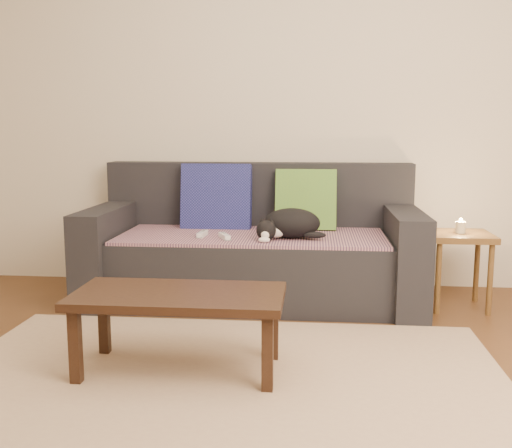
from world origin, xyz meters
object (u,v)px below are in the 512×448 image
object	(u,v)px
cat	(290,224)
side_table	(460,246)
sofa	(254,252)
coffee_table	(179,302)
wii_remote_b	(202,234)
wii_remote_a	(224,236)

from	to	relation	value
cat	side_table	distance (m)	1.06
sofa	coffee_table	world-z (taller)	sofa
side_table	coffee_table	world-z (taller)	side_table
cat	wii_remote_b	distance (m)	0.54
cat	sofa	bearing A→B (deg)	136.39
wii_remote_a	side_table	size ratio (longest dim) A/B	0.32
wii_remote_b	coffee_table	size ratio (longest dim) A/B	0.16
sofa	wii_remote_b	distance (m)	0.39
wii_remote_b	coffee_table	bearing A→B (deg)	-171.00
side_table	wii_remote_b	bearing A→B (deg)	-175.97
side_table	sofa	bearing A→B (deg)	176.09
sofa	wii_remote_b	xyz separation A→B (m)	(-0.30, -0.20, 0.15)
cat	wii_remote_b	world-z (taller)	cat
wii_remote_b	side_table	size ratio (longest dim) A/B	0.32
cat	wii_remote_b	xyz separation A→B (m)	(-0.54, 0.01, -0.07)
sofa	coffee_table	size ratio (longest dim) A/B	2.24
cat	coffee_table	bearing A→B (deg)	-116.21
wii_remote_b	coffee_table	distance (m)	1.07
wii_remote_b	wii_remote_a	bearing A→B (deg)	-110.65
wii_remote_a	wii_remote_b	size ratio (longest dim) A/B	1.00
wii_remote_b	sofa	bearing A→B (deg)	-52.34
coffee_table	wii_remote_a	bearing A→B (deg)	86.58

